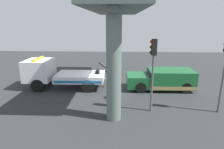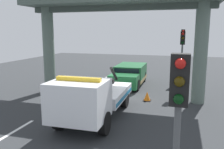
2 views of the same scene
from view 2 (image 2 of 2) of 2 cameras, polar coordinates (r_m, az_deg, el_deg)
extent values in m
cube|color=#2D3033|center=(15.33, 0.53, -6.19)|extent=(60.00, 40.00, 0.10)
cube|color=silver|center=(21.70, -2.23, -1.15)|extent=(2.60, 0.16, 0.01)
cube|color=silver|center=(16.29, -9.06, -5.14)|extent=(2.60, 0.16, 0.01)
cube|color=silver|center=(11.48, -22.38, -12.48)|extent=(2.60, 0.16, 0.01)
cube|color=white|center=(13.15, -2.06, -4.57)|extent=(3.87, 2.46, 0.55)
cube|color=white|center=(10.00, -7.94, -6.17)|extent=(2.08, 2.33, 1.65)
cube|color=black|center=(9.37, -9.50, -5.04)|extent=(0.09, 2.21, 0.66)
cube|color=#196B9E|center=(12.87, 3.08, -5.29)|extent=(3.65, 0.07, 0.20)
cylinder|color=black|center=(15.05, 0.46, 0.19)|extent=(1.42, 0.20, 1.07)
cylinder|color=black|center=(14.35, -0.39, -1.69)|extent=(0.37, 0.46, 0.36)
cube|color=yellow|center=(9.79, -8.07, -1.08)|extent=(0.27, 1.92, 0.16)
cylinder|color=black|center=(10.15, -1.84, -11.65)|extent=(1.00, 0.33, 1.00)
cylinder|color=black|center=(10.92, -12.47, -10.29)|extent=(1.00, 0.33, 1.00)
cylinder|color=black|center=(13.72, 3.10, -5.79)|extent=(1.00, 0.33, 1.00)
cylinder|color=black|center=(14.30, -5.10, -5.16)|extent=(1.00, 0.33, 1.00)
cube|color=#195B2D|center=(19.99, 4.58, 0.47)|extent=(3.49, 2.25, 1.35)
cube|color=#195B2D|center=(17.53, 2.93, -1.56)|extent=(1.76, 2.14, 0.95)
cube|color=black|center=(18.25, 3.53, 0.49)|extent=(0.09, 1.94, 0.59)
cube|color=#9E8451|center=(20.08, 4.56, -0.92)|extent=(3.51, 2.27, 0.28)
cylinder|color=black|center=(17.56, 6.08, -2.54)|extent=(0.84, 0.29, 0.84)
cylinder|color=black|center=(17.97, 0.04, -2.19)|extent=(0.84, 0.29, 0.84)
cylinder|color=black|center=(20.84, 7.66, -0.55)|extent=(0.84, 0.29, 0.84)
cylinder|color=black|center=(21.19, 2.52, -0.29)|extent=(0.84, 0.29, 0.84)
cylinder|color=#596B60|center=(15.02, 20.54, 4.60)|extent=(0.79, 0.79, 5.96)
cylinder|color=#596B60|center=(17.56, -14.99, 5.62)|extent=(0.79, 0.79, 5.96)
cube|color=#3E4A43|center=(15.54, 1.40, 15.74)|extent=(0.50, 11.80, 0.36)
cylinder|color=#515456|center=(21.28, 16.42, 3.10)|extent=(0.12, 0.12, 3.59)
cube|color=black|center=(21.14, 16.73, 9.15)|extent=(0.28, 0.32, 0.90)
sphere|color=red|center=(20.97, 16.77, 9.96)|extent=(0.18, 0.18, 0.18)
sphere|color=#3A2D06|center=(20.98, 16.73, 9.14)|extent=(0.18, 0.18, 0.18)
sphere|color=black|center=(20.98, 16.69, 8.33)|extent=(0.18, 0.18, 0.18)
cylinder|color=#515456|center=(17.33, 16.31, 1.27)|extent=(0.12, 0.12, 3.42)
cube|color=black|center=(17.14, 16.68, 8.41)|extent=(0.28, 0.32, 0.90)
sphere|color=red|center=(16.97, 16.73, 9.41)|extent=(0.18, 0.18, 0.18)
sphere|color=#3A2D06|center=(16.98, 16.68, 8.40)|extent=(0.18, 0.18, 0.18)
sphere|color=black|center=(16.99, 16.62, 7.39)|extent=(0.18, 0.18, 0.18)
cube|color=black|center=(4.21, 15.97, -1.23)|extent=(0.28, 0.32, 0.90)
sphere|color=red|center=(4.01, 16.14, 2.54)|extent=(0.18, 0.18, 0.18)
sphere|color=#3A2D06|center=(4.06, 15.93, -1.66)|extent=(0.18, 0.18, 0.18)
sphere|color=black|center=(4.13, 15.73, -5.74)|extent=(0.18, 0.18, 0.18)
cone|color=orange|center=(15.12, 8.45, -5.20)|extent=(0.44, 0.44, 0.58)
cube|color=black|center=(15.19, 8.42, -6.20)|extent=(0.49, 0.49, 0.03)
camera|label=1|loc=(18.63, 52.35, 9.11)|focal=30.54mm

